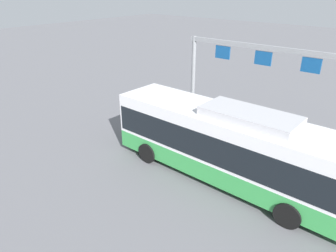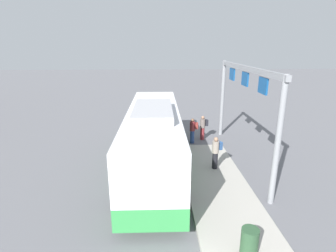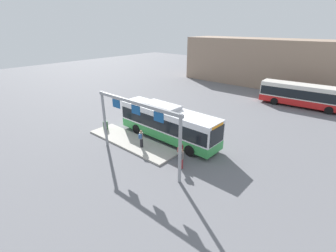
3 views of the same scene
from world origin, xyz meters
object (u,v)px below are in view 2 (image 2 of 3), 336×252
at_px(person_boarding, 203,127).
at_px(person_waiting_mid, 216,152).
at_px(bus_main, 154,135).
at_px(person_waiting_near, 193,130).
at_px(trash_bin, 249,242).

distance_m(person_boarding, person_waiting_mid, 4.75).
height_order(person_boarding, person_waiting_mid, person_waiting_mid).
relative_size(bus_main, person_waiting_near, 6.57).
height_order(person_boarding, trash_bin, person_boarding).
bearing_deg(person_waiting_mid, person_waiting_near, -111.73).
bearing_deg(person_waiting_near, trash_bin, 92.29).
bearing_deg(person_waiting_near, bus_main, 55.90).
xyz_separation_m(person_boarding, person_waiting_mid, (-4.74, 0.18, 0.16)).
bearing_deg(person_boarding, bus_main, 44.59).
distance_m(person_waiting_mid, trash_bin, 5.90).
relative_size(person_waiting_near, trash_bin, 1.86).
height_order(person_waiting_near, trash_bin, person_waiting_near).
bearing_deg(trash_bin, person_waiting_near, 1.83).
xyz_separation_m(bus_main, person_waiting_near, (3.65, -2.51, -0.92)).
bearing_deg(trash_bin, person_boarding, -2.49).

